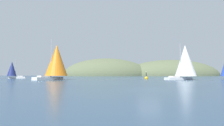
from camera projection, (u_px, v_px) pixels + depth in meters
ground_plane at (149, 89)px, 20.02m from camera, size 360.00×360.00×0.00m
headland_right at (172, 76)px, 159.93m from camera, size 83.48×44.00×27.26m
headland_center at (107, 76)px, 154.65m from camera, size 71.37×44.00×28.80m
sailboat_orange_sail at (56, 61)px, 52.83m from camera, size 9.72×10.13×11.15m
sailboat_white_mainsail at (185, 61)px, 53.65m from camera, size 10.37×7.37×10.24m
sailboat_navy_sail at (12, 70)px, 67.27m from camera, size 6.44×3.75×7.07m
channel_buoy at (146, 78)px, 58.68m from camera, size 1.10×1.10×2.64m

